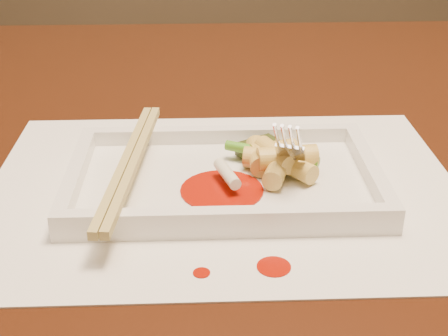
{
  "coord_description": "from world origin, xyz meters",
  "views": [
    {
      "loc": [
        0.03,
        -0.56,
        1.01
      ],
      "look_at": [
        0.05,
        -0.1,
        0.77
      ],
      "focal_mm": 50.0,
      "sensor_mm": 36.0,
      "label": 1
    }
  ],
  "objects_px": {
    "placemat": "(224,187)",
    "fork": "(308,87)",
    "chopstick_a": "(125,162)",
    "plate_base": "(224,183)",
    "table": "(177,226)"
  },
  "relations": [
    {
      "from": "placemat",
      "to": "fork",
      "type": "distance_m",
      "value": 0.11
    },
    {
      "from": "chopstick_a",
      "to": "placemat",
      "type": "bearing_deg",
      "value": 0.0
    },
    {
      "from": "plate_base",
      "to": "table",
      "type": "bearing_deg",
      "value": 115.3
    },
    {
      "from": "placemat",
      "to": "plate_base",
      "type": "height_order",
      "value": "plate_base"
    },
    {
      "from": "plate_base",
      "to": "chopstick_a",
      "type": "xyz_separation_m",
      "value": [
        -0.08,
        0.0,
        0.02
      ]
    },
    {
      "from": "placemat",
      "to": "chopstick_a",
      "type": "height_order",
      "value": "chopstick_a"
    },
    {
      "from": "table",
      "to": "fork",
      "type": "distance_m",
      "value": 0.23
    },
    {
      "from": "plate_base",
      "to": "chopstick_a",
      "type": "relative_size",
      "value": 1.17
    },
    {
      "from": "plate_base",
      "to": "fork",
      "type": "distance_m",
      "value": 0.11
    },
    {
      "from": "plate_base",
      "to": "chopstick_a",
      "type": "bearing_deg",
      "value": 180.0
    },
    {
      "from": "chopstick_a",
      "to": "fork",
      "type": "height_order",
      "value": "fork"
    },
    {
      "from": "chopstick_a",
      "to": "fork",
      "type": "xyz_separation_m",
      "value": [
        0.15,
        0.02,
        0.06
      ]
    },
    {
      "from": "placemat",
      "to": "fork",
      "type": "xyz_separation_m",
      "value": [
        0.07,
        0.02,
        0.08
      ]
    },
    {
      "from": "fork",
      "to": "chopstick_a",
      "type": "bearing_deg",
      "value": -173.25
    },
    {
      "from": "placemat",
      "to": "chopstick_a",
      "type": "bearing_deg",
      "value": 180.0
    }
  ]
}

